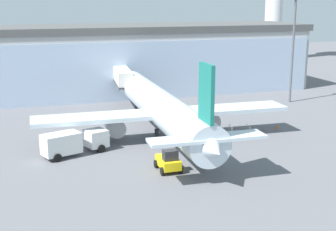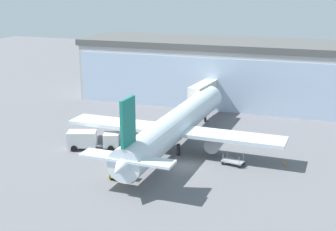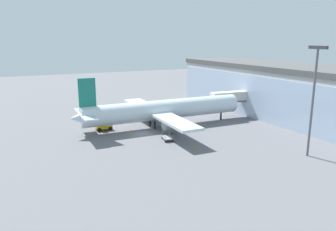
% 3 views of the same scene
% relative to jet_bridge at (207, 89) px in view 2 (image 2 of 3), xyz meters
% --- Properties ---
extents(ground, '(240.00, 240.00, 0.00)m').
position_rel_jet_bridge_xyz_m(ground, '(4.38, -25.71, -4.62)').
color(ground, slate).
extents(terminal_building, '(65.16, 17.81, 12.19)m').
position_rel_jet_bridge_xyz_m(terminal_building, '(4.38, 10.15, 1.48)').
color(terminal_building, '#A2A2A2').
rests_on(terminal_building, ground).
extents(jet_bridge, '(3.36, 13.13, 6.00)m').
position_rel_jet_bridge_xyz_m(jet_bridge, '(0.00, 0.00, 0.00)').
color(jet_bridge, beige).
rests_on(jet_bridge, ground).
extents(airplane, '(31.23, 38.12, 11.01)m').
position_rel_jet_bridge_xyz_m(airplane, '(1.03, -20.06, -1.04)').
color(airplane, silver).
rests_on(airplane, ground).
extents(catering_truck, '(7.61, 4.62, 2.65)m').
position_rel_jet_bridge_xyz_m(catering_truck, '(-10.22, -24.23, -3.15)').
color(catering_truck, silver).
rests_on(catering_truck, ground).
extents(baggage_cart, '(3.04, 2.08, 1.50)m').
position_rel_jet_bridge_xyz_m(baggage_cart, '(10.14, -23.13, -4.11)').
color(baggage_cart, gray).
rests_on(baggage_cart, ground).
extents(pushback_tug, '(2.21, 3.23, 2.30)m').
position_rel_jet_bridge_xyz_m(pushback_tug, '(-1.67, -31.93, -3.64)').
color(pushback_tug, yellow).
rests_on(pushback_tug, ground).
extents(safety_cone_nose, '(0.36, 0.36, 0.55)m').
position_rel_jet_bridge_xyz_m(safety_cone_nose, '(1.98, -27.46, -4.34)').
color(safety_cone_nose, orange).
rests_on(safety_cone_nose, ground).
extents(safety_cone_wingtip, '(0.36, 0.36, 0.55)m').
position_rel_jet_bridge_xyz_m(safety_cone_wingtip, '(16.62, -20.94, -4.34)').
color(safety_cone_wingtip, orange).
rests_on(safety_cone_wingtip, ground).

